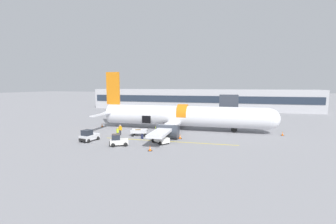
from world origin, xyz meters
The scene contains 17 objects.
ground_plane centered at (0.00, 0.00, 0.00)m, with size 500.00×500.00×0.00m, color gray.
apron_marking_line centered at (1.06, -2.69, 0.00)m, with size 20.30×0.65×0.01m.
terminal_strip centered at (0.00, 44.04, 3.52)m, with size 76.32×8.48×7.04m.
jet_bridge_stub centered at (9.76, 12.79, 5.03)m, with size 3.44×10.59×6.66m.
airplane centered at (1.05, 6.58, 2.60)m, with size 34.09×27.99×11.04m.
baggage_tug_lead centered at (0.03, -3.85, 0.72)m, with size 3.11×2.86×1.70m.
baggage_tug_mid centered at (-5.12, -6.77, 0.67)m, with size 2.86×2.43×1.62m.
baggage_tug_rear centered at (-10.63, -5.50, 0.75)m, with size 2.28×3.17×1.77m.
baggage_cart_loading centered at (-4.63, 0.00, 0.54)m, with size 3.75×2.46×1.06m.
ground_crew_loader_a centered at (-7.55, -2.23, 0.87)m, with size 0.47×0.58×1.66m.
ground_crew_loader_b centered at (-7.92, -0.55, 0.94)m, with size 0.62×0.44×1.79m.
ground_crew_driver centered at (-2.11, 1.25, 0.84)m, with size 0.51×0.51×1.60m.
suitcase_on_tarmac_upright centered at (-3.38, -2.11, 0.36)m, with size 0.41×0.31×0.84m.
safety_cone_nose centered at (18.60, 5.89, 0.32)m, with size 0.47×0.47×0.69m.
safety_cone_engine_left centered at (-0.01, -8.07, 0.32)m, with size 0.51×0.51×0.69m.
safety_cone_wingtip centered at (2.38, -0.52, 0.33)m, with size 0.59×0.59×0.70m.
safety_cone_tail centered at (-15.03, 5.55, 0.34)m, with size 0.44×0.44×0.73m.
Camera 1 is at (9.25, -34.63, 8.32)m, focal length 24.00 mm.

